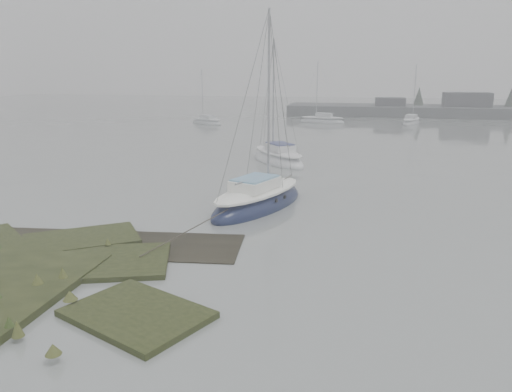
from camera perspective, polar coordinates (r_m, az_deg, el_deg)
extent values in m
plane|color=slate|center=(42.25, 3.47, 5.73)|extent=(160.00, 160.00, 0.00)
cube|color=#4C4F51|center=(76.29, 27.15, 8.45)|extent=(60.00, 8.00, 1.60)
cube|color=#424247|center=(72.65, 15.03, 9.93)|extent=(4.00, 3.00, 2.20)
cube|color=#424247|center=(73.87, 22.92, 9.68)|extent=(6.00, 3.00, 3.00)
cone|color=#384238|center=(74.92, 18.09, 10.45)|extent=(2.00, 2.00, 3.50)
cone|color=#384238|center=(77.15, 27.09, 9.70)|extent=(2.00, 2.00, 3.50)
ellipsoid|color=#121937|center=(23.15, 0.28, -1.04)|extent=(4.50, 7.11, 1.64)
ellipsoid|color=white|center=(22.99, 0.28, 0.54)|extent=(3.77, 6.14, 0.46)
cube|color=white|center=(22.66, -0.11, 1.39)|extent=(2.18, 2.68, 0.48)
cube|color=#709FC0|center=(22.60, -0.11, 2.06)|extent=(2.02, 2.47, 0.08)
cylinder|color=#939399|center=(23.11, 1.47, 11.15)|extent=(0.11, 0.11, 7.73)
cylinder|color=#939399|center=(22.44, -0.38, 1.98)|extent=(1.05, 2.56, 0.09)
ellipsoid|color=white|center=(34.57, 2.53, 4.03)|extent=(5.37, 6.31, 1.53)
ellipsoid|color=silver|center=(34.47, 2.55, 5.03)|extent=(4.56, 5.41, 0.43)
cube|color=silver|center=(34.17, 2.76, 5.59)|extent=(2.36, 2.54, 0.45)
cube|color=navy|center=(34.13, 2.76, 6.01)|extent=(2.18, 2.34, 0.07)
cylinder|color=#939399|center=(34.79, 2.00, 11.60)|extent=(0.10, 0.10, 7.19)
cylinder|color=#939399|center=(33.97, 2.90, 5.97)|extent=(1.54, 2.08, 0.08)
ellipsoid|color=#B6BCC0|center=(59.96, -5.68, 8.27)|extent=(4.92, 3.91, 1.17)
ellipsoid|color=white|center=(59.91, -5.69, 8.72)|extent=(4.22, 3.31, 0.33)
cube|color=white|center=(59.73, -5.57, 8.98)|extent=(1.95, 1.75, 0.34)
cube|color=#ABAEB6|center=(59.71, -5.57, 9.16)|extent=(1.79, 1.62, 0.06)
cylinder|color=#939399|center=(60.18, -6.16, 11.59)|extent=(0.08, 0.08, 5.50)
cylinder|color=#939399|center=(59.61, -5.49, 9.16)|extent=(1.66, 1.08, 0.06)
ellipsoid|color=#AFB4B8|center=(62.42, 17.30, 7.94)|extent=(3.10, 5.47, 1.26)
ellipsoid|color=white|center=(62.37, 17.34, 8.40)|extent=(2.58, 4.73, 0.36)
cube|color=white|center=(62.12, 17.32, 8.67)|extent=(1.57, 2.02, 0.37)
cube|color=#B8BEC4|center=(62.11, 17.33, 8.87)|extent=(1.46, 1.86, 0.06)
cylinder|color=#939399|center=(62.82, 17.67, 11.38)|extent=(0.08, 0.08, 5.94)
cylinder|color=#939399|center=(61.96, 17.30, 8.86)|extent=(0.65, 2.01, 0.07)
ellipsoid|color=#AEB4B9|center=(61.41, 7.53, 8.37)|extent=(5.70, 2.60, 1.33)
ellipsoid|color=white|center=(61.36, 7.55, 8.86)|extent=(4.95, 2.14, 0.38)
cube|color=white|center=(61.28, 7.77, 9.16)|extent=(2.04, 1.44, 0.39)
cube|color=#B7BFC5|center=(61.26, 7.78, 9.36)|extent=(1.87, 1.34, 0.06)
cylinder|color=#939399|center=(61.30, 6.99, 12.08)|extent=(0.09, 0.09, 6.28)
cylinder|color=#939399|center=(61.23, 7.93, 9.36)|extent=(2.18, 0.40, 0.07)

